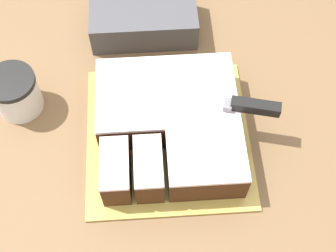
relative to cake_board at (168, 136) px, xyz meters
name	(u,v)px	position (x,y,z in m)	size (l,w,h in m)	color
ground_plane	(154,249)	(-0.05, 0.01, -0.89)	(8.00, 8.00, 0.00)	#4C4742
countertop	(150,208)	(-0.05, 0.01, -0.45)	(1.40, 1.10, 0.89)	brown
cake_board	(168,136)	(0.00, 0.00, 0.00)	(0.33, 0.34, 0.01)	gold
cake	(170,124)	(0.00, 0.00, 0.04)	(0.28, 0.29, 0.08)	#472814
knife	(233,104)	(0.12, 0.01, 0.09)	(0.33, 0.10, 0.02)	silver
coffee_cup	(15,93)	(-0.31, 0.10, 0.04)	(0.10, 0.10, 0.09)	white
storage_box	(144,18)	(-0.04, 0.29, 0.03)	(0.24, 0.14, 0.07)	#47474C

